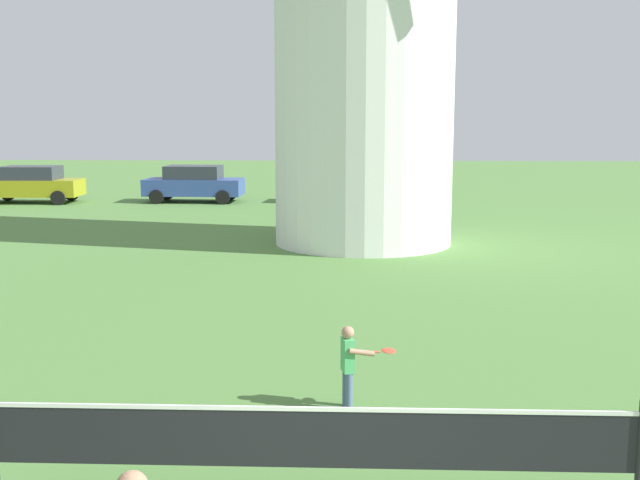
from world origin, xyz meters
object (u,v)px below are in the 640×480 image
(tennis_net, at_px, (312,438))
(parked_car_green, at_px, (344,184))
(player_far, at_px, (350,362))
(parked_car_mustard, at_px, (32,184))
(parked_car_blue, at_px, (194,183))

(tennis_net, bearing_deg, parked_car_green, 89.74)
(player_far, height_order, parked_car_mustard, parked_car_mustard)
(parked_car_blue, relative_size, parked_car_green, 0.95)
(player_far, height_order, parked_car_blue, parked_car_blue)
(parked_car_mustard, xyz_separation_m, parked_car_blue, (6.83, 0.58, 0.00))
(player_far, distance_m, parked_car_blue, 24.38)
(parked_car_mustard, bearing_deg, player_far, -59.38)
(tennis_net, bearing_deg, parked_car_mustard, 117.44)
(parked_car_mustard, xyz_separation_m, parked_car_green, (13.29, 0.64, 0.00))
(parked_car_blue, bearing_deg, player_far, -74.06)
(tennis_net, relative_size, parked_car_green, 1.36)
(parked_car_blue, bearing_deg, parked_car_green, 0.52)
(tennis_net, bearing_deg, player_far, 81.95)
(player_far, bearing_deg, parked_car_green, 90.57)
(player_far, bearing_deg, tennis_net, -98.05)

